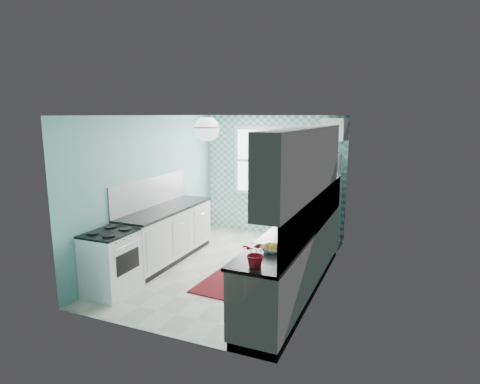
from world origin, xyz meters
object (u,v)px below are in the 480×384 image
at_px(fridge, 322,208).
at_px(sink, 314,212).
at_px(ceiling_light, 207,129).
at_px(stove, 112,261).
at_px(fruit_bowl, 272,249).
at_px(microwave, 323,161).
at_px(potted_plant, 256,253).

relative_size(fridge, sink, 2.77).
bearing_deg(ceiling_light, sink, 50.34).
height_order(fridge, stove, fridge).
relative_size(fridge, fruit_bowl, 5.52).
distance_m(ceiling_light, microwave, 2.89).
distance_m(stove, sink, 3.25).
xyz_separation_m(stove, potted_plant, (2.40, -0.54, 0.63)).
bearing_deg(microwave, fridge, 57.68).
xyz_separation_m(ceiling_light, sink, (1.20, 1.45, -1.39)).
distance_m(stove, microwave, 4.18).
bearing_deg(sink, stove, -137.77).
relative_size(ceiling_light, fridge, 0.24).
distance_m(stove, potted_plant, 2.54).
relative_size(sink, potted_plant, 1.76).
relative_size(sink, fruit_bowl, 1.99).
xyz_separation_m(sink, microwave, (-0.09, 1.13, 0.71)).
height_order(stove, fruit_bowl, fruit_bowl).
height_order(sink, fruit_bowl, sink).
xyz_separation_m(stove, sink, (2.40, 2.14, 0.47)).
relative_size(fridge, microwave, 2.41).
height_order(ceiling_light, potted_plant, ceiling_light).
distance_m(ceiling_light, fridge, 3.23).
height_order(potted_plant, microwave, microwave).
bearing_deg(fruit_bowl, sink, 89.89).
bearing_deg(fruit_bowl, fridge, 91.57).
xyz_separation_m(fridge, stove, (-2.31, -3.27, -0.28)).
relative_size(fridge, stove, 1.68).
bearing_deg(fridge, fruit_bowl, -85.84).
bearing_deg(fruit_bowl, potted_plant, -90.00).
height_order(ceiling_light, sink, ceiling_light).
height_order(stove, sink, sink).
relative_size(fridge, potted_plant, 4.89).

